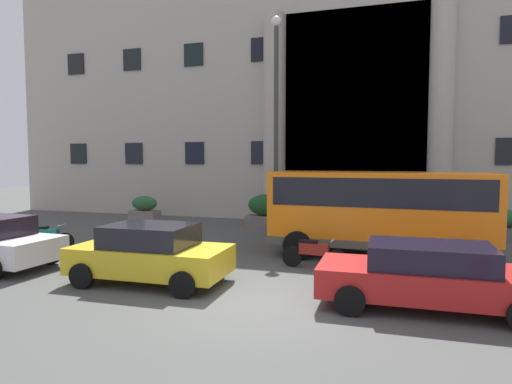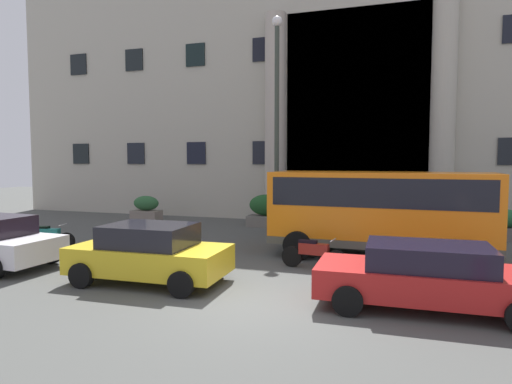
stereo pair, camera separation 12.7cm
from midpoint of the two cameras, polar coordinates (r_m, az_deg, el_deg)
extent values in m
cube|color=#4A4C49|center=(9.99, 0.00, -14.42)|extent=(80.00, 64.00, 0.12)
cube|color=#B2AC9C|center=(27.10, 12.00, 14.36)|extent=(38.14, 9.00, 15.96)
cube|color=black|center=(22.26, 12.84, 9.42)|extent=(6.79, 0.12, 10.42)
cylinder|color=#B6A99D|center=(22.67, 2.69, 9.42)|extent=(1.07, 1.07, 10.42)
cylinder|color=#B5AE9F|center=(21.92, 23.19, 9.28)|extent=(1.07, 1.07, 10.42)
cube|color=black|center=(28.53, -21.57, 4.62)|extent=(1.10, 0.08, 1.20)
cube|color=black|center=(26.26, -15.13, 4.84)|extent=(1.10, 0.08, 1.20)
cube|color=black|center=(24.38, -7.59, 5.01)|extent=(1.10, 0.08, 1.20)
cube|color=black|center=(22.98, 1.05, 5.10)|extent=(1.10, 0.08, 1.20)
cube|color=black|center=(22.45, 30.29, 4.57)|extent=(1.10, 0.08, 1.20)
cube|color=black|center=(29.08, -21.85, 15.05)|extent=(1.10, 0.08, 1.20)
cube|color=black|center=(26.86, -15.35, 16.14)|extent=(1.10, 0.08, 1.20)
cube|color=black|center=(25.02, -7.70, 17.15)|extent=(1.10, 0.08, 1.20)
cube|color=black|center=(23.66, 1.06, 17.96)|extent=(1.10, 0.08, 1.20)
cube|color=orange|center=(14.59, 15.93, -2.02)|extent=(6.88, 2.55, 2.29)
cube|color=black|center=(14.54, 15.97, 0.15)|extent=(6.47, 2.57, 0.88)
cube|color=black|center=(14.69, 29.03, -0.92)|extent=(0.13, 1.94, 1.10)
cube|color=#4E4C42|center=(14.73, 15.85, -5.99)|extent=(6.88, 2.59, 0.24)
cylinder|color=black|center=(15.90, 24.79, -5.91)|extent=(0.91, 0.31, 0.90)
cylinder|color=black|center=(13.64, 25.56, -7.55)|extent=(0.91, 0.31, 0.90)
cylinder|color=black|center=(16.22, 7.72, -5.38)|extent=(0.91, 0.31, 0.90)
cylinder|color=black|center=(14.01, 5.65, -6.87)|extent=(0.91, 0.31, 0.90)
cube|color=#63615F|center=(19.83, 29.54, -4.72)|extent=(1.58, 0.89, 0.51)
ellipsoid|color=#246139|center=(19.75, 29.61, -2.97)|extent=(1.52, 0.80, 0.71)
cube|color=slate|center=(20.77, 1.60, -3.79)|extent=(1.79, 0.95, 0.51)
ellipsoid|color=#1E4C22|center=(20.68, 1.60, -1.70)|extent=(1.72, 0.86, 1.01)
cube|color=gray|center=(23.22, -13.84, -3.01)|extent=(1.45, 0.82, 0.56)
ellipsoid|color=#2B5C33|center=(23.15, -13.86, -1.40)|extent=(1.39, 0.74, 0.74)
cube|color=slate|center=(19.96, 10.72, -4.16)|extent=(2.08, 0.98, 0.54)
ellipsoid|color=#265C2F|center=(19.87, 10.75, -2.29)|extent=(2.00, 0.88, 0.77)
cylinder|color=black|center=(14.75, -24.72, -7.22)|extent=(0.63, 0.23, 0.62)
cube|color=red|center=(10.06, 21.63, -10.79)|extent=(4.59, 1.88, 0.61)
cube|color=black|center=(9.94, 21.71, -7.70)|extent=(2.49, 1.63, 0.50)
cylinder|color=black|center=(11.22, 29.29, -10.89)|extent=(0.62, 0.21, 0.62)
cylinder|color=black|center=(10.99, 13.00, -10.77)|extent=(0.62, 0.21, 0.62)
cylinder|color=black|center=(9.27, 12.15, -13.59)|extent=(0.62, 0.21, 0.62)
cube|color=gold|center=(11.67, -13.26, -8.41)|extent=(4.00, 1.97, 0.67)
cube|color=black|center=(11.55, -13.31, -5.45)|extent=(2.17, 1.70, 0.55)
cylinder|color=black|center=(11.98, -5.30, -9.44)|extent=(0.62, 0.21, 0.62)
cylinder|color=black|center=(10.32, -9.29, -11.70)|extent=(0.62, 0.21, 0.62)
cylinder|color=black|center=(13.20, -16.29, -8.31)|extent=(0.62, 0.21, 0.62)
cylinder|color=black|center=(11.72, -21.36, -10.01)|extent=(0.62, 0.21, 0.62)
cylinder|color=black|center=(16.80, -23.11, -5.86)|extent=(0.61, 0.24, 0.60)
cylinder|color=black|center=(17.48, -27.21, -5.61)|extent=(0.61, 0.26, 0.60)
cube|color=#176D69|center=(17.08, -25.23, -4.81)|extent=(0.93, 0.45, 0.32)
cube|color=black|center=(17.15, -25.77, -4.19)|extent=(0.55, 0.32, 0.12)
cylinder|color=#A5A5A8|center=(16.76, -23.51, -3.89)|extent=(0.16, 0.54, 0.03)
cylinder|color=black|center=(12.72, 10.66, -8.74)|extent=(0.61, 0.17, 0.60)
cylinder|color=black|center=(13.10, 4.94, -8.31)|extent=(0.61, 0.19, 0.60)
cube|color=maroon|center=(12.83, 7.77, -7.31)|extent=(0.87, 0.34, 0.32)
cube|color=black|center=(12.85, 7.00, -6.47)|extent=(0.54, 0.26, 0.12)
cylinder|color=#A5A5A8|center=(12.63, 10.22, -6.14)|extent=(0.09, 0.55, 0.03)
cylinder|color=#353E35|center=(17.34, 2.91, 7.44)|extent=(0.18, 0.18, 8.24)
sphere|color=white|center=(18.11, 2.96, 21.16)|extent=(0.40, 0.40, 0.40)
camera|label=1|loc=(0.06, -89.74, 0.02)|focal=30.95mm
camera|label=2|loc=(0.06, 90.26, -0.02)|focal=30.95mm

